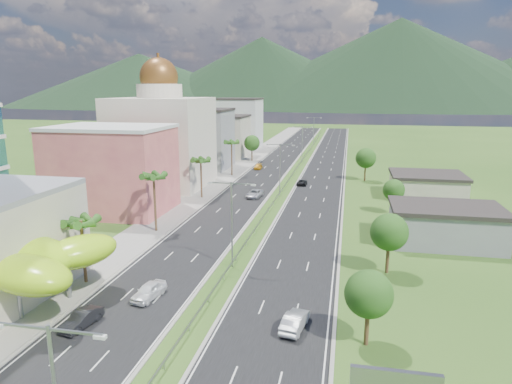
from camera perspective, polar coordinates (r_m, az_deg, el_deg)
The scene contains 33 objects.
ground at distance 49.73m, azimuth -5.92°, elevation -13.56°, with size 500.00×500.00×0.00m, color #2D5119.
road_left at distance 135.91m, azimuth 2.36°, elevation 3.49°, with size 11.00×260.00×0.04m, color black.
road_right at distance 134.38m, azimuth 8.70°, elevation 3.24°, with size 11.00×260.00×0.04m, color black.
sidewalk_left at distance 137.70m, azimuth -1.55°, elevation 3.63°, with size 7.00×260.00×0.12m, color gray.
median_guardrail at distance 117.20m, azimuth 4.58°, elevation 2.25°, with size 0.10×216.06×0.76m.
streetlight_median_b at distance 56.30m, azimuth -3.05°, elevation -2.96°, with size 6.04×0.25×11.00m.
streetlight_median_c at distance 94.68m, azimuth 3.02°, elevation 3.51°, with size 6.04×0.25×11.00m.
streetlight_median_d at distance 138.95m, azimuth 5.79°, elevation 6.44°, with size 6.04×0.25×11.00m.
streetlight_median_e at distance 183.58m, azimuth 7.24°, elevation 7.94°, with size 6.04×0.25×11.00m.
lime_canopy at distance 53.88m, azimuth -28.35°, elevation -7.23°, with size 18.00×15.00×7.40m.
pink_shophouse at distance 86.54m, azimuth -17.54°, elevation 2.55°, with size 20.00×15.00×15.00m, color #C24F5A.
domed_building at distance 106.51m, azimuth -11.71°, elevation 6.80°, with size 20.00×20.00×28.70m.
midrise_grey at distance 129.78m, azimuth -6.91°, elevation 6.52°, with size 16.00×15.00×16.00m, color gray.
midrise_beige at distance 150.85m, azimuth -4.26°, elevation 6.87°, with size 16.00×15.00×13.00m, color #AFA790.
midrise_white at distance 172.79m, azimuth -2.19°, elevation 8.48°, with size 16.00×15.00×18.00m, color silver.
shed_near at distance 71.64m, azimuth 22.58°, elevation -4.02°, with size 15.00×10.00×5.00m, color gray.
shed_far at distance 100.75m, azimuth 20.55°, elevation 0.64°, with size 14.00×12.00×4.40m, color #AFA790.
palm_tree_b at distance 55.24m, azimuth -21.03°, elevation -3.79°, with size 3.60×3.60×8.10m.
palm_tree_c at distance 72.02m, azimuth -12.67°, elevation 1.67°, with size 3.60×3.60×9.60m.
palm_tree_d at distance 93.31m, azimuth -6.92°, elevation 3.79°, with size 3.60×3.60×8.60m.
palm_tree_e at distance 116.96m, azimuth -3.07°, elevation 6.06°, with size 3.60×3.60×9.40m.
leafy_tree_lfar at distance 141.45m, azimuth -0.51°, elevation 6.14°, with size 4.90×4.90×8.05m.
leafy_tree_ra at distance 41.28m, azimuth 13.91°, elevation -12.30°, with size 4.20×4.20×6.90m.
leafy_tree_rb at distance 57.22m, azimuth 16.32°, elevation -4.85°, with size 4.55×4.55×7.47m.
leafy_tree_rc at distance 84.70m, azimuth 16.84°, elevation 0.22°, with size 3.85×3.85×6.33m.
leafy_tree_rd at distance 113.70m, azimuth 13.56°, elevation 4.14°, with size 4.90×4.90×8.05m.
mountain_ridge at distance 495.08m, azimuth 17.10°, elevation 9.71°, with size 860.00×140.00×90.00m, color black, non-canonical shape.
car_white_near_left at distance 51.26m, azimuth -13.27°, elevation -11.94°, with size 1.95×4.84×1.65m, color white.
car_dark_left at distance 47.56m, azimuth -20.95°, elevation -14.62°, with size 1.61×4.61×1.52m, color black.
car_silver_mid_left at distance 94.17m, azimuth -0.18°, elevation -0.20°, with size 2.59×5.61×1.56m, color #B1B3B9.
car_yellow_far_left at distance 127.43m, azimuth 0.27°, elevation 3.19°, with size 1.89×4.64×1.35m, color orange.
car_silver_right at distance 44.38m, azimuth 4.88°, elevation -15.75°, with size 1.71×4.91×1.62m, color #B3B5BB.
car_dark_far_right at distance 106.95m, azimuth 5.78°, elevation 1.24°, with size 2.13×4.62×1.28m, color black.
Camera 1 is at (13.71, -42.42, 22.04)m, focal length 32.00 mm.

